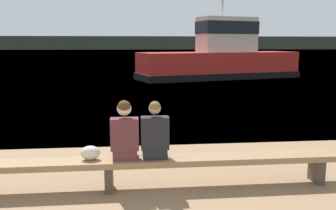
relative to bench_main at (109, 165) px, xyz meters
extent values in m
plane|color=#426B8E|center=(0.04, 122.53, -0.41)|extent=(240.00, 240.00, 0.00)
cube|color=#384233|center=(0.04, 142.39, 2.06)|extent=(600.00, 12.00, 4.95)
cube|color=#8E6B47|center=(0.00, 0.00, 0.04)|extent=(7.44, 0.45, 0.10)
cube|color=#42382D|center=(3.42, 0.00, -0.21)|extent=(0.12, 0.38, 0.40)
cube|color=#42382D|center=(0.00, 0.00, -0.21)|extent=(0.12, 0.38, 0.40)
cube|color=#56282D|center=(0.26, 0.08, 0.16)|extent=(0.38, 0.40, 0.16)
cube|color=#56282D|center=(0.26, -0.02, 0.49)|extent=(0.43, 0.22, 0.50)
sphere|color=beige|center=(0.26, -0.02, 0.89)|extent=(0.22, 0.22, 0.22)
sphere|color=#472D19|center=(0.26, -0.04, 0.92)|extent=(0.20, 0.20, 0.20)
cube|color=black|center=(0.73, 0.08, 0.16)|extent=(0.38, 0.40, 0.16)
cube|color=black|center=(0.73, -0.02, 0.50)|extent=(0.43, 0.22, 0.51)
sphere|color=tan|center=(0.73, -0.02, 0.89)|extent=(0.19, 0.19, 0.19)
sphere|color=brown|center=(0.73, -0.03, 0.91)|extent=(0.18, 0.18, 0.18)
ellipsoid|color=beige|center=(-0.28, 0.03, 0.20)|extent=(0.30, 0.21, 0.22)
cube|color=red|center=(6.31, 18.64, 0.45)|extent=(11.05, 5.73, 1.72)
cube|color=black|center=(6.31, 18.64, -0.21)|extent=(11.28, 5.90, 0.41)
cube|color=beige|center=(6.82, 18.79, 2.43)|extent=(4.07, 2.71, 2.26)
cube|color=black|center=(6.82, 18.79, 2.88)|extent=(4.15, 2.78, 0.81)
camera|label=1|loc=(0.33, -5.67, 1.87)|focal=40.00mm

